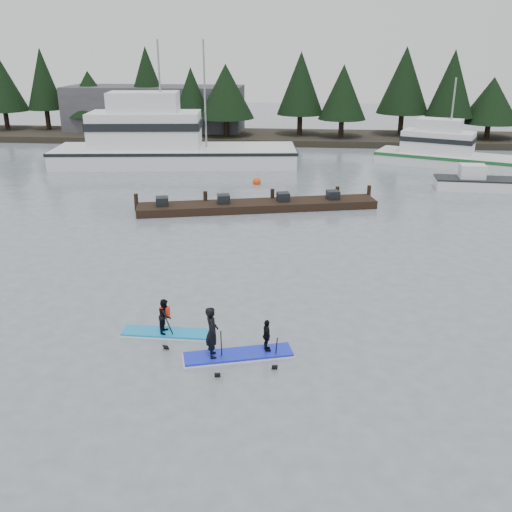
# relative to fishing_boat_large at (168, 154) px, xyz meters

# --- Properties ---
(ground) EXTENTS (160.00, 160.00, 0.00)m
(ground) POSITION_rel_fishing_boat_large_xyz_m (9.15, -29.07, -0.81)
(ground) COLOR slate
(ground) RESTS_ON ground
(far_shore) EXTENTS (70.00, 8.00, 0.60)m
(far_shore) POSITION_rel_fishing_boat_large_xyz_m (9.15, 12.93, -0.51)
(far_shore) COLOR #2D281E
(far_shore) RESTS_ON ground
(treeline) EXTENTS (60.00, 4.00, 8.00)m
(treeline) POSITION_rel_fishing_boat_large_xyz_m (9.15, 12.93, -0.81)
(treeline) COLOR black
(treeline) RESTS_ON ground
(waterfront_building) EXTENTS (18.00, 6.00, 5.00)m
(waterfront_building) POSITION_rel_fishing_boat_large_xyz_m (-4.85, 14.93, 1.69)
(waterfront_building) COLOR #4C4C51
(waterfront_building) RESTS_ON ground
(fishing_boat_large) EXTENTS (19.40, 7.29, 10.55)m
(fishing_boat_large) POSITION_rel_fishing_boat_large_xyz_m (0.00, 0.00, 0.00)
(fishing_boat_large) COLOR white
(fishing_boat_large) RESTS_ON ground
(fishing_boat_medium) EXTENTS (12.36, 7.69, 7.47)m
(fishing_boat_medium) POSITION_rel_fishing_boat_large_xyz_m (22.29, 1.57, -0.30)
(fishing_boat_medium) COLOR white
(fishing_boat_medium) RESTS_ON ground
(skiff) EXTENTS (6.59, 2.33, 0.76)m
(skiff) POSITION_rel_fishing_boat_large_xyz_m (22.90, -6.26, -0.43)
(skiff) COLOR white
(skiff) RESTS_ON ground
(floating_dock) EXTENTS (13.96, 5.09, 0.46)m
(floating_dock) POSITION_rel_fishing_boat_large_xyz_m (8.27, -12.42, -0.58)
(floating_dock) COLOR black
(floating_dock) RESTS_ON ground
(buoy_c) EXTENTS (0.62, 0.62, 0.62)m
(buoy_c) POSITION_rel_fishing_boat_large_xyz_m (21.13, -3.75, -0.81)
(buoy_c) COLOR #F4400C
(buoy_c) RESTS_ON ground
(buoy_b) EXTENTS (0.57, 0.57, 0.57)m
(buoy_b) POSITION_rel_fishing_boat_large_xyz_m (7.63, -6.03, -0.81)
(buoy_b) COLOR #F4400C
(buoy_b) RESTS_ON ground
(buoy_a) EXTENTS (0.62, 0.62, 0.62)m
(buoy_a) POSITION_rel_fishing_boat_large_xyz_m (-6.37, -2.71, -0.81)
(buoy_a) COLOR #F4400C
(buoy_a) RESTS_ON ground
(paddleboard_solo) EXTENTS (2.94, 1.03, 1.79)m
(paddleboard_solo) POSITION_rel_fishing_boat_large_xyz_m (6.57, -27.88, -0.38)
(paddleboard_solo) COLOR #168BCF
(paddleboard_solo) RESTS_ON ground
(paddleboard_duo) EXTENTS (3.46, 1.70, 2.30)m
(paddleboard_duo) POSITION_rel_fishing_boat_large_xyz_m (8.97, -29.14, -0.25)
(paddleboard_duo) COLOR #1728DB
(paddleboard_duo) RESTS_ON ground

